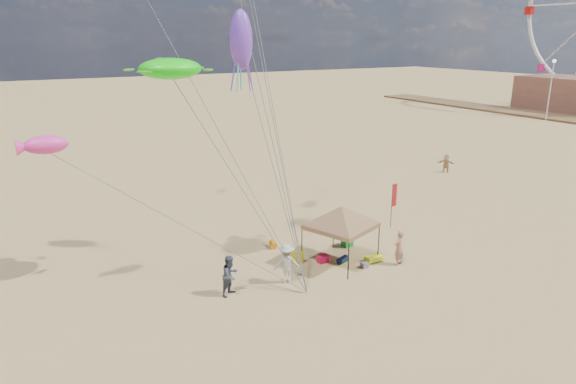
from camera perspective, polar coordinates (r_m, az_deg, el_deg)
name	(u,v)px	position (r m, az deg, el deg)	size (l,w,h in m)	color
ground	(322,295)	(23.12, 3.84, -11.42)	(280.00, 280.00, 0.00)	tan
canopy_tent	(342,208)	(25.29, 6.01, -1.83)	(5.27, 5.27, 3.46)	black
feather_flag	(394,198)	(30.89, 11.74, -0.64)	(0.42, 0.09, 2.75)	black
cooler_red	(323,259)	(26.15, 3.92, -7.46)	(0.54, 0.38, 0.38)	red
cooler_blue	(342,230)	(29.94, 6.01, -4.30)	(0.54, 0.38, 0.38)	#124396
bag_navy	(342,260)	(26.17, 6.11, -7.52)	(0.36, 0.36, 0.60)	#0B1A32
bag_orange	(273,244)	(27.87, -1.72, -5.87)	(0.36, 0.36, 0.60)	orange
chair_green	(347,240)	(28.14, 6.63, -5.38)	(0.50, 0.50, 0.70)	green
chair_yellow	(297,256)	(25.99, 1.01, -7.20)	(0.50, 0.50, 0.70)	gold
crate_grey	(365,265)	(25.82, 8.57, -8.08)	(0.34, 0.30, 0.28)	slate
beach_cart	(374,258)	(26.52, 9.59, -7.29)	(0.90, 0.50, 0.24)	#D3ED1A
person_near_a	(399,248)	(26.15, 12.30, -6.11)	(0.66, 0.44, 1.82)	tan
person_near_b	(230,275)	(22.86, -6.46, -9.24)	(0.90, 0.70, 1.84)	#3C4252
person_near_c	(287,263)	(23.77, -0.14, -7.99)	(1.23, 0.71, 1.90)	beige
person_far_c	(446,163)	(45.19, 17.27, 3.08)	(1.46, 0.47, 1.58)	tan
building_north	(572,94)	(91.83, 29.17, 9.52)	(10.00, 14.00, 5.20)	#8C5947
lamp_north	(552,80)	(79.33, 27.39, 11.07)	(0.50, 0.50, 8.25)	silver
turtle_kite	(170,69)	(22.77, -13.04, 13.29)	(2.70, 2.16, 0.90)	#16FF0F
fish_kite	(46,145)	(22.97, -25.44, 4.79)	(1.73, 0.86, 0.77)	#F9359C
squid_kite	(241,40)	(25.68, -5.27, 16.56)	(1.10, 1.10, 2.86)	#8040DB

